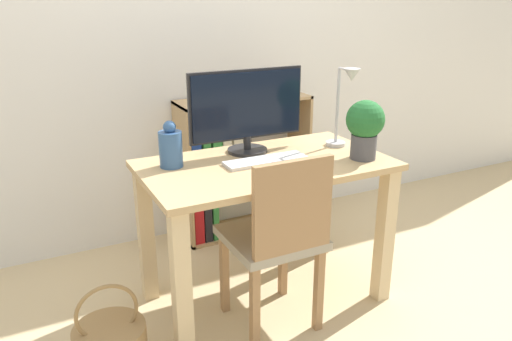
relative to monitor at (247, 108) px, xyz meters
name	(u,v)px	position (x,y,z in m)	size (l,w,h in m)	color
ground_plane	(265,296)	(0.01, -0.19, -0.95)	(10.00, 10.00, 0.00)	#CCB284
wall_back	(191,25)	(0.01, 0.76, 0.35)	(8.00, 0.05, 2.60)	silver
desk	(265,193)	(0.01, -0.19, -0.38)	(1.15, 0.65, 0.73)	tan
monitor	(247,108)	(0.00, 0.00, 0.00)	(0.59, 0.20, 0.41)	#232326
keyboard	(266,160)	(0.01, -0.19, -0.21)	(0.40, 0.11, 0.02)	silver
vase	(171,147)	(-0.41, -0.05, -0.13)	(0.11, 0.11, 0.21)	#33598C
desk_lamp	(345,100)	(0.45, -0.17, 0.03)	(0.10, 0.19, 0.41)	#B7B7BC
potted_plant	(365,126)	(0.44, -0.35, -0.06)	(0.18, 0.18, 0.28)	#4C4C51
chair	(277,236)	(-0.06, -0.42, -0.48)	(0.40, 0.40, 0.86)	#9E937F
bookshelf	(224,166)	(0.12, 0.59, -0.49)	(0.83, 0.28, 0.87)	tan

